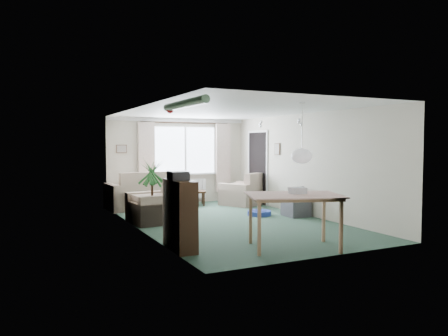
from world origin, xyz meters
name	(u,v)px	position (x,y,z in m)	size (l,w,h in m)	color
ground	(230,222)	(0.00, 0.00, 0.00)	(6.50, 6.50, 0.00)	#294536
window	(185,150)	(0.20, 3.23, 1.50)	(1.80, 0.03, 1.30)	white
curtain_rod	(186,123)	(0.20, 3.15, 2.27)	(2.60, 0.03, 0.03)	black
curtain_left	(147,159)	(-0.95, 3.13, 1.27)	(0.45, 0.08, 2.00)	beige
curtain_right	(223,158)	(1.35, 3.13, 1.27)	(0.45, 0.08, 2.00)	beige
radiator	(186,189)	(0.20, 3.19, 0.40)	(1.20, 0.10, 0.55)	white
doorway	(258,168)	(1.99, 2.20, 1.00)	(0.03, 0.95, 2.00)	black
pendant_lamp	(302,156)	(0.20, -2.30, 1.48)	(0.36, 0.36, 0.36)	white
tinsel_garland	(184,104)	(-1.92, -2.30, 2.28)	(1.60, 1.60, 0.12)	#196626
bauble_cluster_a	(261,122)	(1.30, 0.90, 2.22)	(0.20, 0.20, 0.20)	silver
bauble_cluster_b	(300,120)	(1.60, -0.30, 2.22)	(0.20, 0.20, 0.20)	silver
wall_picture_back	(121,149)	(-1.60, 3.23, 1.55)	(0.28, 0.03, 0.22)	brown
wall_picture_right	(277,149)	(1.98, 1.20, 1.55)	(0.03, 0.24, 0.30)	brown
sofa	(145,190)	(-1.10, 2.75, 0.49)	(1.95, 1.03, 0.97)	beige
armchair_corner	(242,189)	(1.48, 2.18, 0.44)	(0.99, 0.94, 0.89)	beige
armchair_left	(154,201)	(-1.50, 0.65, 0.46)	(1.02, 0.97, 0.91)	tan
coffee_table	(189,198)	(0.13, 2.75, 0.20)	(0.88, 0.49, 0.40)	black
photo_frame	(185,188)	(0.04, 2.80, 0.48)	(0.12, 0.02, 0.16)	brown
bookshelf	(180,215)	(-1.84, -1.86, 0.56)	(0.30, 0.91, 1.12)	black
hifi_box	(178,176)	(-1.87, -1.87, 1.19)	(0.28, 0.35, 0.14)	#323136
houseplant	(152,193)	(-1.65, 0.29, 0.68)	(0.59, 0.59, 1.37)	#226523
dining_table	(294,222)	(-0.17, -2.60, 0.43)	(1.37, 0.92, 0.86)	#988052
gift_box	(298,191)	(-0.06, -2.55, 0.92)	(0.25, 0.18, 0.12)	silver
tv_cube	(296,206)	(1.70, -0.04, 0.25)	(0.50, 0.55, 0.50)	#313236
pet_bed	(259,213)	(0.99, 0.43, 0.06)	(0.56, 0.56, 0.11)	navy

